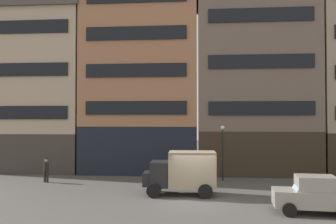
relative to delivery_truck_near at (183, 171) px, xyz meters
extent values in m
plane|color=#4C4947|center=(0.74, -1.38, -1.42)|extent=(120.00, 120.00, 0.00)
cube|color=#38332D|center=(-12.98, 9.39, 0.26)|extent=(7.68, 5.31, 3.37)
cube|color=tan|center=(-12.98, 9.39, 7.33)|extent=(7.68, 5.31, 10.77)
cube|color=#47423D|center=(-12.98, 9.39, 12.97)|extent=(8.18, 5.81, 0.50)
cube|color=black|center=(-12.98, 6.68, 3.74)|extent=(6.45, 0.12, 1.10)
cube|color=black|center=(-12.98, 6.68, 7.33)|extent=(6.45, 0.12, 1.10)
cube|color=black|center=(-12.98, 6.68, 10.92)|extent=(6.45, 0.12, 1.10)
cube|color=black|center=(-4.07, 9.39, 0.58)|extent=(9.84, 5.31, 4.01)
cube|color=#9E6B4C|center=(-4.07, 9.39, 8.68)|extent=(9.84, 5.31, 12.19)
cube|color=black|center=(-4.07, 6.68, 4.11)|extent=(8.26, 0.12, 1.10)
cube|color=black|center=(-4.07, 6.68, 7.16)|extent=(8.26, 0.12, 1.10)
cube|color=black|center=(-4.07, 6.68, 10.20)|extent=(8.26, 0.12, 1.10)
cube|color=#33281E|center=(5.90, 9.39, 0.39)|extent=(9.81, 5.31, 3.63)
cube|color=#66564C|center=(5.90, 9.39, 7.75)|extent=(9.81, 5.31, 11.09)
cube|color=#47423D|center=(5.90, 9.39, 13.54)|extent=(10.31, 5.81, 0.50)
cube|color=black|center=(5.90, 6.68, 4.05)|extent=(8.24, 0.12, 1.10)
cube|color=black|center=(5.90, 6.68, 7.75)|extent=(8.24, 0.12, 1.10)
cube|color=black|center=(5.90, 6.68, 11.45)|extent=(8.24, 0.12, 1.10)
cube|color=black|center=(-1.22, -0.03, -0.15)|extent=(1.44, 1.73, 1.50)
cube|color=black|center=(-1.92, -0.05, -0.45)|extent=(0.94, 1.47, 0.80)
cube|color=gray|center=(0.58, 0.01, 0.15)|extent=(2.85, 1.97, 2.10)
cube|color=silver|center=(-1.67, -0.04, 0.10)|extent=(0.23, 1.36, 0.64)
cylinder|color=black|center=(-1.64, -0.99, -1.00)|extent=(0.85, 0.24, 0.84)
cylinder|color=black|center=(-1.69, 0.91, -1.00)|extent=(0.85, 0.24, 0.84)
cylinder|color=black|center=(1.36, -0.92, -1.00)|extent=(0.85, 0.24, 0.84)
cylinder|color=black|center=(1.31, 0.98, -1.00)|extent=(0.85, 0.24, 0.84)
cube|color=gray|center=(6.47, -3.73, -0.69)|extent=(3.84, 1.96, 0.80)
cube|color=gray|center=(6.62, -3.74, 0.06)|extent=(1.94, 1.61, 0.70)
cube|color=silver|center=(5.77, -3.66, -0.07)|extent=(0.46, 1.34, 0.56)
cylinder|color=black|center=(5.19, -4.44, -1.09)|extent=(0.67, 0.25, 0.66)
cylinder|color=black|center=(5.36, -2.77, -1.09)|extent=(0.67, 0.25, 0.66)
cylinder|color=black|center=(7.75, -3.01, -1.09)|extent=(0.67, 0.25, 0.66)
cylinder|color=black|center=(-10.21, 3.48, -1.00)|extent=(0.16, 0.16, 0.85)
cylinder|color=black|center=(-10.01, 3.48, -1.00)|extent=(0.16, 0.16, 0.85)
cylinder|color=black|center=(-10.11, 3.48, -0.26)|extent=(0.48, 0.48, 0.62)
sphere|color=tan|center=(-10.11, 3.48, 0.18)|extent=(0.22, 0.22, 0.22)
cylinder|color=black|center=(-10.11, 3.48, 0.28)|extent=(0.28, 0.28, 0.02)
cylinder|color=black|center=(-10.11, 3.48, 0.33)|extent=(0.18, 0.18, 0.09)
cylinder|color=black|center=(2.78, 5.22, 0.48)|extent=(0.12, 0.12, 3.80)
sphere|color=silver|center=(2.78, 5.22, 2.54)|extent=(0.32, 0.32, 0.32)
cylinder|color=maroon|center=(1.35, 4.40, -1.07)|extent=(0.24, 0.24, 0.70)
sphere|color=maroon|center=(1.35, 4.40, -0.70)|extent=(0.22, 0.22, 0.22)
camera|label=1|loc=(0.92, -21.30, 3.10)|focal=37.46mm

